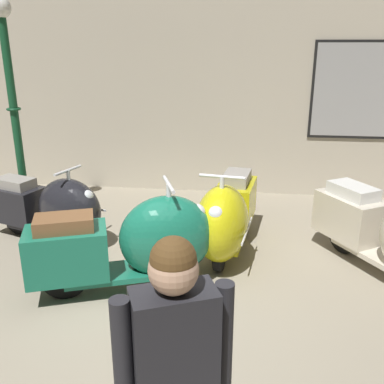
{
  "coord_description": "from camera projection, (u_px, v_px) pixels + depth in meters",
  "views": [
    {
      "loc": [
        0.76,
        -3.15,
        2.39
      ],
      "look_at": [
        0.19,
        1.52,
        0.79
      ],
      "focal_mm": 40.22,
      "sensor_mm": 36.0,
      "label": 1
    }
  ],
  "objects": [
    {
      "name": "scooter_1",
      "position": [
        137.0,
        243.0,
        4.32
      ],
      "size": [
        1.92,
        1.13,
        1.13
      ],
      "rotation": [
        0.0,
        0.0,
        0.35
      ],
      "color": "black",
      "rests_on": "ground"
    },
    {
      "name": "ground_plane",
      "position": [
        150.0,
        330.0,
        3.82
      ],
      "size": [
        60.0,
        60.0,
        0.0
      ],
      "primitive_type": "plane",
      "color": "gray"
    },
    {
      "name": "lamppost",
      "position": [
        14.0,
        111.0,
        5.8
      ],
      "size": [
        0.28,
        0.28,
        2.98
      ],
      "color": "#144728",
      "rests_on": "ground"
    },
    {
      "name": "visitor_1",
      "position": [
        175.0,
        374.0,
        1.99
      ],
      "size": [
        0.52,
        0.37,
        1.65
      ],
      "rotation": [
        0.0,
        0.0,
        1.97
      ],
      "color": "black",
      "rests_on": "ground"
    },
    {
      "name": "showroom_back_wall",
      "position": [
        190.0,
        93.0,
        7.06
      ],
      "size": [
        18.0,
        0.63,
        3.31
      ],
      "color": "#BCB29E",
      "rests_on": "ground"
    },
    {
      "name": "scooter_0",
      "position": [
        53.0,
        209.0,
        5.37
      ],
      "size": [
        1.72,
        0.98,
        1.01
      ],
      "rotation": [
        0.0,
        0.0,
        -0.33
      ],
      "color": "black",
      "rests_on": "ground"
    },
    {
      "name": "scooter_2",
      "position": [
        226.0,
        217.0,
        5.01
      ],
      "size": [
        0.76,
        1.86,
        1.1
      ],
      "rotation": [
        0.0,
        0.0,
        -1.71
      ],
      "color": "black",
      "rests_on": "ground"
    }
  ]
}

